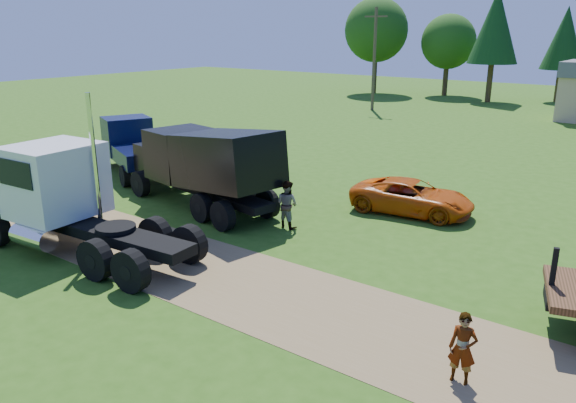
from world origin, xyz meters
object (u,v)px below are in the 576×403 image
Objects in this scene: black_dump_truck at (204,162)px; navy_truck at (131,145)px; spectator_a at (463,348)px; white_semi_tractor at (58,196)px; orange_pickup at (412,197)px.

navy_truck is at bearing 174.65° from black_dump_truck.
navy_truck reaches higher than spectator_a.
orange_pickup is (8.05, 10.52, -1.11)m from white_semi_tractor.
orange_pickup is 11.51m from spectator_a.
navy_truck is at bearing 92.65° from orange_pickup.
white_semi_tractor reaches higher than black_dump_truck.
navy_truck is at bearing 151.85° from spectator_a.
white_semi_tractor is 13.30m from orange_pickup.
black_dump_truck is at bearing 149.31° from spectator_a.
black_dump_truck is 5.30× the size of spectator_a.
black_dump_truck reaches higher than spectator_a.
navy_truck is at bearing 124.26° from white_semi_tractor.
white_semi_tractor is 1.34× the size of navy_truck.
white_semi_tractor is at bearing -88.61° from black_dump_truck.
white_semi_tractor is 1.81× the size of orange_pickup.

